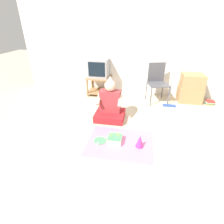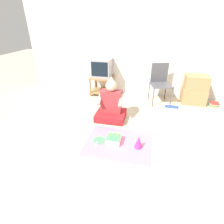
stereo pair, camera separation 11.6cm
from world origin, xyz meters
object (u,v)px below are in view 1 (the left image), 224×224
book_pile (210,102)px  birthday_cake (115,139)px  paper_plate (100,140)px  tv (99,68)px  cardboard_box_stack (191,88)px  person_seated (110,106)px  folding_chair (157,80)px  dust_mop (171,92)px  party_hat_blue (140,141)px

book_pile → birthday_cake: 2.60m
paper_plate → tv: bearing=104.3°
cardboard_box_stack → person_seated: bearing=-145.6°
tv → folding_chair: tv is taller
folding_chair → tv: bearing=174.4°
person_seated → dust_mop: bearing=34.5°
dust_mop → person_seated: 1.47m
cardboard_box_stack → folding_chair: bearing=-171.8°
dust_mop → party_hat_blue: size_ratio=5.60×
party_hat_blue → paper_plate: 0.64m
birthday_cake → paper_plate: bearing=-174.7°
book_pile → tv: bearing=176.6°
party_hat_blue → paper_plate: party_hat_blue is taller
tv → cardboard_box_stack: size_ratio=0.71×
dust_mop → person_seated: size_ratio=1.32×
folding_chair → dust_mop: (0.31, -0.21, -0.19)m
dust_mop → paper_plate: bearing=-127.6°
birthday_cake → paper_plate: birthday_cake is taller
book_pile → folding_chair: bearing=179.0°
folding_chair → birthday_cake: 1.96m
book_pile → birthday_cake: (-1.91, -1.76, -0.00)m
cardboard_box_stack → person_seated: person_seated is taller
birthday_cake → paper_plate: size_ratio=1.08×
book_pile → paper_plate: size_ratio=0.92×
cardboard_box_stack → person_seated: size_ratio=0.76×
person_seated → birthday_cake: bearing=-73.5°
book_pile → person_seated: person_seated is taller
folding_chair → person_seated: size_ratio=1.04×
person_seated → birthday_cake: (0.22, -0.74, -0.21)m
cardboard_box_stack → paper_plate: 2.59m
party_hat_blue → folding_chair: bearing=81.1°
birthday_cake → paper_plate: 0.24m
book_pile → birthday_cake: birthday_cake is taller
cardboard_box_stack → birthday_cake: (-1.47, -1.90, -0.26)m
folding_chair → cardboard_box_stack: (0.79, 0.11, -0.19)m
party_hat_blue → tv: bearing=119.8°
folding_chair → cardboard_box_stack: size_ratio=1.36×
dust_mop → person_seated: (-1.21, -0.83, -0.05)m
birthday_cake → party_hat_blue: size_ratio=1.12×
person_seated → book_pile: bearing=25.6°
folding_chair → book_pile: 1.31m
party_hat_blue → paper_plate: bearing=177.9°
birthday_cake → dust_mop: bearing=57.7°
tv → person_seated: tv is taller
person_seated → paper_plate: (-0.02, -0.76, -0.26)m
person_seated → folding_chair: bearing=49.2°
tv → dust_mop: size_ratio=0.41×
dust_mop → party_hat_blue: (-0.60, -1.62, -0.21)m
cardboard_box_stack → birthday_cake: size_ratio=2.90×
dust_mop → person_seated: dust_mop is taller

